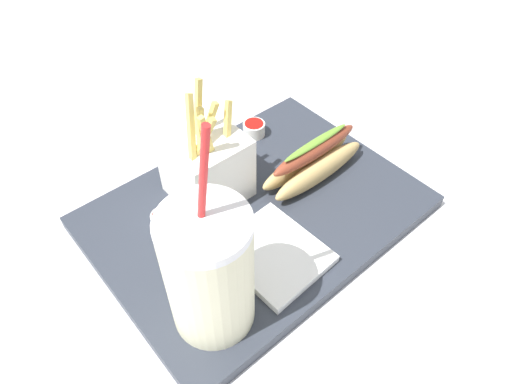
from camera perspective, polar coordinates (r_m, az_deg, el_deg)
name	(u,v)px	position (r m, az deg, el deg)	size (l,w,h in m)	color
ground_plane	(256,221)	(0.65, 0.00, -3.64)	(2.40, 2.40, 0.02)	silver
food_tray	(256,212)	(0.63, 0.00, -2.49)	(0.42, 0.31, 0.02)	#2D333D
soda_cup	(209,272)	(0.46, -5.83, -9.93)	(0.09, 0.09, 0.27)	beige
fries_basket	(207,166)	(0.61, -6.19, 3.28)	(0.09, 0.09, 0.17)	white
hot_dog_1	(314,162)	(0.65, 7.20, 3.79)	(0.17, 0.05, 0.07)	tan
ketchup_cup_1	(254,128)	(0.73, -0.25, 7.95)	(0.03, 0.03, 0.02)	white
ketchup_cup_2	(163,219)	(0.61, -11.48, -3.34)	(0.03, 0.03, 0.02)	white
napkin_stack	(274,254)	(0.57, 2.22, -7.70)	(0.11, 0.12, 0.01)	white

